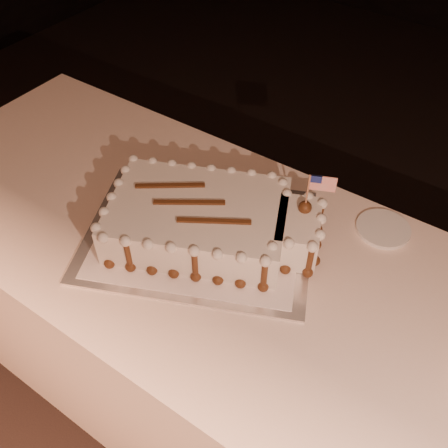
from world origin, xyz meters
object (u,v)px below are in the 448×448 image
Objects in this scene: side_plate at (383,229)px; cake_board at (199,235)px; sheet_cake at (210,221)px; banquet_table at (269,359)px.

cake_board is at bearing -142.92° from side_plate.
cake_board is 0.49m from side_plate.
sheet_cake reaches higher than side_plate.
banquet_table is 16.64× the size of side_plate.
cake_board is at bearing 177.53° from banquet_table.
banquet_table is 0.46m from cake_board.
cake_board is 4.09× the size of side_plate.
side_plate is at bearing 65.38° from banquet_table.
banquet_table is 0.51m from side_plate.
sheet_cake is 4.05× the size of side_plate.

